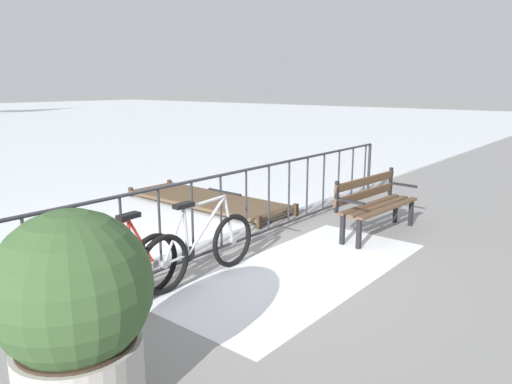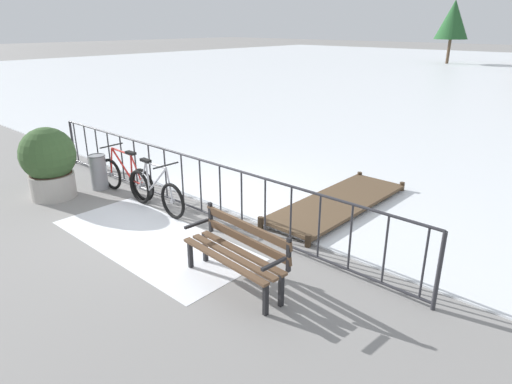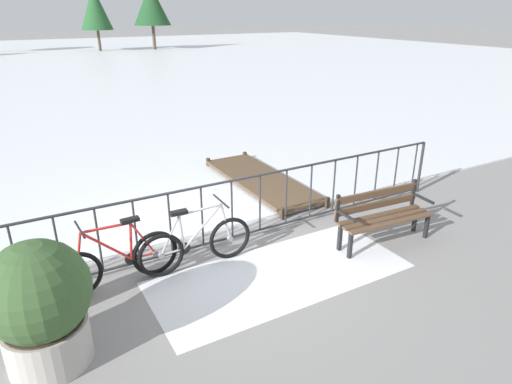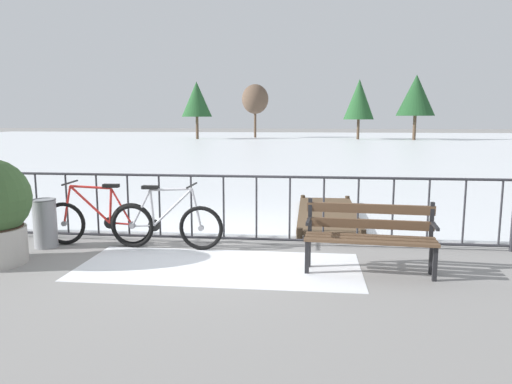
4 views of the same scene
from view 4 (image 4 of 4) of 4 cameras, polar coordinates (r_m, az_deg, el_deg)
name	(u,v)px [view 4 (image 4 of 4)]	position (r m, az deg, el deg)	size (l,w,h in m)	color
ground_plane	(208,242)	(7.59, -5.70, -5.97)	(160.00, 160.00, 0.00)	gray
frozen_pond	(289,144)	(35.66, 3.92, 5.69)	(80.00, 56.00, 0.03)	white
snow_patch	(219,266)	(6.39, -4.39, -8.78)	(3.67, 1.58, 0.01)	white
railing_fence	(207,207)	(7.47, -5.77, -1.81)	(9.06, 0.06, 1.07)	#2D2D33
bicycle_near_railing	(166,225)	(7.24, -10.59, -3.81)	(1.71, 0.52, 0.97)	black
bicycle_second	(98,221)	(7.71, -18.21, -3.34)	(1.71, 0.52, 0.97)	black
park_bench	(370,232)	(6.23, 13.30, -4.61)	(1.63, 0.60, 0.89)	brown
trash_bin	(45,223)	(7.88, -23.71, -3.36)	(0.35, 0.35, 0.73)	gray
wooden_dock	(327,213)	(9.30, 8.46, -2.53)	(1.10, 3.38, 0.20)	brown
tree_far_west	(416,95)	(44.08, 18.42, 10.80)	(3.25, 3.25, 5.57)	brown
tree_west_mid	(255,99)	(46.93, -0.10, 10.93)	(2.54, 2.54, 5.10)	brown
tree_centre	(197,99)	(44.08, -7.04, 10.84)	(2.70, 2.70, 5.12)	brown
tree_east_mid	(359,99)	(44.15, 12.11, 10.67)	(2.68, 2.68, 5.29)	brown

